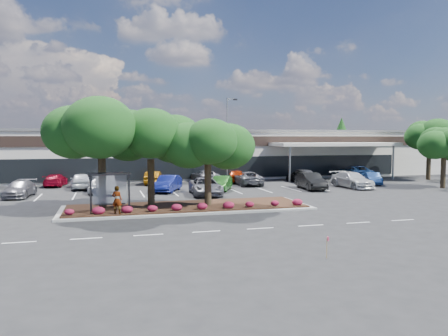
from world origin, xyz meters
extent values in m
plane|color=black|center=(0.00, 0.00, 0.00)|extent=(160.00, 160.00, 0.00)
cube|color=silver|center=(0.00, 34.00, 3.00)|extent=(80.00, 20.00, 6.00)
cube|color=#58585B|center=(0.00, 34.00, 6.10)|extent=(80.40, 20.40, 0.30)
cube|color=black|center=(0.00, 23.95, 4.80)|extent=(80.00, 0.25, 1.20)
cube|color=black|center=(0.00, 23.95, 1.60)|extent=(60.00, 0.18, 2.60)
cube|color=#AC0C0C|center=(-6.00, 23.88, 4.80)|extent=(6.00, 0.12, 1.00)
cube|color=silver|center=(20.00, 21.50, 4.40)|extent=(16.00, 5.00, 0.40)
cylinder|color=gray|center=(13.00, 19.50, 2.10)|extent=(0.24, 0.24, 4.20)
cylinder|color=gray|center=(27.00, 19.50, 2.10)|extent=(0.24, 0.24, 4.20)
cube|color=gray|center=(-2.00, 4.00, 0.07)|extent=(18.00, 6.00, 0.15)
cube|color=#3D2517|center=(-2.00, 4.00, 0.20)|extent=(17.20, 5.20, 0.12)
cube|color=silver|center=(-12.00, -4.00, 0.01)|extent=(1.60, 0.12, 0.01)
cube|color=silver|center=(-8.80, -4.00, 0.01)|extent=(1.60, 0.12, 0.01)
cube|color=silver|center=(-5.60, -4.00, 0.01)|extent=(1.60, 0.12, 0.01)
cube|color=silver|center=(-2.40, -4.00, 0.01)|extent=(1.60, 0.12, 0.01)
cube|color=silver|center=(0.80, -4.00, 0.01)|extent=(1.60, 0.12, 0.01)
cube|color=silver|center=(4.00, -4.00, 0.01)|extent=(1.60, 0.12, 0.01)
cube|color=silver|center=(7.20, -4.00, 0.01)|extent=(1.60, 0.12, 0.01)
cube|color=silver|center=(10.40, -4.00, 0.01)|extent=(1.60, 0.12, 0.01)
cube|color=silver|center=(-16.50, 13.50, 0.01)|extent=(0.12, 5.00, 0.01)
cube|color=silver|center=(-13.50, 13.50, 0.01)|extent=(0.12, 5.00, 0.01)
cube|color=silver|center=(-10.50, 13.50, 0.01)|extent=(0.12, 5.00, 0.01)
cube|color=silver|center=(-7.50, 13.50, 0.01)|extent=(0.12, 5.00, 0.01)
cube|color=silver|center=(-4.50, 13.50, 0.01)|extent=(0.12, 5.00, 0.01)
cube|color=silver|center=(-1.50, 13.50, 0.01)|extent=(0.12, 5.00, 0.01)
cube|color=silver|center=(1.50, 13.50, 0.01)|extent=(0.12, 5.00, 0.01)
cube|color=silver|center=(4.50, 13.50, 0.01)|extent=(0.12, 5.00, 0.01)
cube|color=silver|center=(7.50, 13.50, 0.01)|extent=(0.12, 5.00, 0.01)
cube|color=silver|center=(10.50, 13.50, 0.01)|extent=(0.12, 5.00, 0.01)
cube|color=silver|center=(13.50, 13.50, 0.01)|extent=(0.12, 5.00, 0.01)
cube|color=silver|center=(16.50, 13.50, 0.01)|extent=(0.12, 5.00, 0.01)
cylinder|color=black|center=(-8.75, 3.45, 1.51)|extent=(0.08, 0.08, 2.50)
cylinder|color=black|center=(-6.25, 3.45, 1.51)|extent=(0.08, 0.08, 2.50)
cylinder|color=black|center=(-8.75, 2.15, 1.51)|extent=(0.08, 0.08, 2.50)
cylinder|color=black|center=(-6.25, 2.15, 1.51)|extent=(0.08, 0.08, 2.50)
cube|color=black|center=(-7.50, 2.80, 2.80)|extent=(2.75, 1.55, 0.10)
cube|color=silver|center=(-7.50, 3.45, 1.63)|extent=(2.30, 0.03, 2.00)
cube|color=black|center=(-7.50, 3.05, 0.71)|extent=(2.00, 0.35, 0.06)
cone|color=#0D360E|center=(34.00, 44.00, 4.50)|extent=(3.96, 3.96, 9.00)
imported|color=#594C47|center=(-7.07, 1.70, 1.18)|extent=(0.79, 0.67, 1.84)
cube|color=gray|center=(5.95, 21.39, 0.20)|extent=(0.50, 0.50, 0.40)
cylinder|color=gray|center=(5.95, 21.39, 5.13)|extent=(0.14, 0.14, 9.46)
cube|color=gray|center=(6.37, 21.56, 9.71)|extent=(0.92, 0.54, 0.14)
cube|color=black|center=(6.83, 21.75, 9.64)|extent=(0.53, 0.45, 0.18)
cube|color=#987B4F|center=(1.43, -10.65, 0.47)|extent=(0.03, 0.03, 0.94)
cube|color=#FF4385|center=(1.48, -10.65, 0.86)|extent=(0.02, 0.14, 0.18)
imported|color=#515058|center=(-15.09, 14.15, 0.72)|extent=(2.55, 5.16, 1.44)
imported|color=silver|center=(-8.42, 15.50, 0.72)|extent=(2.08, 4.38, 1.45)
imported|color=slate|center=(-7.83, 14.31, 0.82)|extent=(2.10, 5.11, 1.65)
imported|color=navy|center=(-1.95, 14.56, 0.79)|extent=(3.48, 5.04, 1.57)
imported|color=slate|center=(1.01, 11.11, 0.79)|extent=(3.11, 5.92, 1.59)
imported|color=#194A15|center=(3.31, 14.08, 0.72)|extent=(3.23, 4.60, 1.44)
imported|color=black|center=(12.26, 12.59, 0.83)|extent=(2.27, 5.22, 1.67)
imported|color=#BABABA|center=(17.08, 12.76, 0.82)|extent=(2.71, 5.79, 1.63)
imported|color=navy|center=(21.02, 14.95, 0.67)|extent=(2.86, 4.30, 1.34)
imported|color=maroon|center=(-12.94, 22.41, 0.66)|extent=(2.43, 4.77, 1.33)
imported|color=#B0B5BC|center=(-10.22, 19.11, 0.83)|extent=(2.32, 5.00, 1.66)
imported|color=#714005|center=(-2.57, 21.55, 0.73)|extent=(2.59, 4.70, 1.47)
imported|color=slate|center=(3.47, 22.26, 0.73)|extent=(2.90, 5.43, 1.45)
imported|color=#A02202|center=(6.98, 20.97, 0.76)|extent=(3.14, 4.80, 1.52)
imported|color=#515258|center=(7.30, 18.09, 0.75)|extent=(2.71, 5.52, 1.51)
imported|color=black|center=(14.17, 19.49, 0.71)|extent=(1.86, 4.23, 1.42)
imported|color=#5A5A61|center=(14.90, 20.13, 0.79)|extent=(2.24, 4.77, 1.58)
imported|color=navy|center=(22.75, 21.25, 0.85)|extent=(3.76, 6.50, 1.70)
camera|label=1|loc=(-7.78, -27.42, 5.24)|focal=35.00mm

